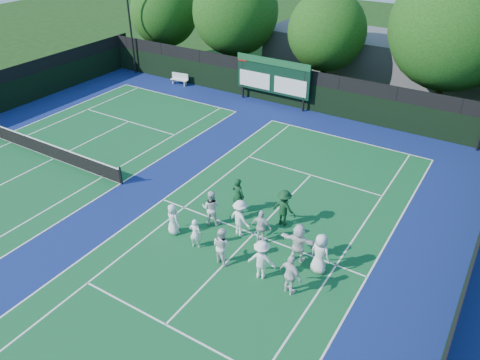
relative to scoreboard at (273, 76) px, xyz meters
The scene contains 31 objects.
ground 17.23m from the scoreboard, 65.78° to the right, with size 120.00×120.00×0.00m, color #13340E.
court_apron 14.78m from the scoreboard, 86.03° to the right, with size 34.00×32.00×0.01m, color navy.
near_court 16.33m from the scoreboard, 64.32° to the right, with size 11.05×23.85×0.01m.
left_court 16.32m from the scoreboard, 115.60° to the right, with size 11.05×23.85×0.01m.
back_fence 1.38m from the scoreboard, 22.25° to the left, with size 34.00×0.08×3.00m.
divider_fence_right 21.68m from the scoreboard, 42.33° to the right, with size 0.08×32.00×3.00m.
scoreboard is the anchor object (origin of this frame).
clubhouse 9.80m from the scoreboard, 59.22° to the left, with size 18.00×6.00×4.00m, color #56565B.
tennis_net 16.26m from the scoreboard, 115.60° to the right, with size 11.30×0.10×1.10m.
bench 8.84m from the scoreboard, behind, with size 1.56×0.64×0.96m.
tree_a 14.00m from the scoreboard, 163.21° to the left, with size 6.04×6.04×7.64m.
tree_b 7.55m from the scoreboard, 144.49° to the left, with size 7.06×7.06×9.04m.
tree_c 5.39m from the scoreboard, 57.80° to the left, with size 5.88×5.88×7.90m.
tree_d 12.54m from the scoreboard, 19.59° to the left, with size 8.30×8.30×10.50m.
tennis_ball_0 16.75m from the scoreboard, 72.81° to the right, with size 0.07×0.07×0.07m, color gold.
tennis_ball_1 16.95m from the scoreboard, 53.98° to the right, with size 0.07×0.07×0.07m, color gold.
tennis_ball_3 14.70m from the scoreboard, 83.70° to the right, with size 0.07×0.07×0.07m, color gold.
tennis_ball_4 13.82m from the scoreboard, 58.45° to the right, with size 0.07×0.07×0.07m, color gold.
tennis_ball_5 18.75m from the scoreboard, 59.07° to the right, with size 0.07×0.07×0.07m, color gold.
player_front_0 16.96m from the scoreboard, 77.08° to the right, with size 0.77×0.50×1.57m, color white.
player_front_1 17.61m from the scoreboard, 72.52° to the right, with size 0.55×0.36×1.50m, color white.
player_front_2 18.33m from the scoreboard, 68.06° to the right, with size 0.87×0.67×1.78m, color white.
player_front_3 19.05m from the scoreboard, 62.67° to the right, with size 1.18×0.68×1.82m, color white.
player_front_4 19.90m from the scoreboard, 59.29° to the right, with size 1.08×0.45×1.85m, color silver.
player_back_0 15.73m from the scoreboard, 72.02° to the right, with size 0.88×0.69×1.82m, color silver.
player_back_1 16.32m from the scoreboard, 66.53° to the right, with size 1.20×0.69×1.86m, color white.
player_back_2 16.77m from the scoreboard, 63.00° to the right, with size 1.00×0.42×1.70m, color silver.
player_back_3 17.90m from the scoreboard, 57.78° to the right, with size 1.70×0.54×1.83m, color white.
player_back_4 18.67m from the scoreboard, 55.28° to the right, with size 0.92×0.60×1.88m, color silver.
coach_left 14.51m from the scoreboard, 68.00° to the right, with size 0.70×0.46×1.91m, color #0F371B.
coach_right 15.35m from the scoreboard, 59.26° to the right, with size 1.21×0.70×1.88m, color #0E361A.
Camera 1 is at (8.68, -14.11, 13.52)m, focal length 35.00 mm.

